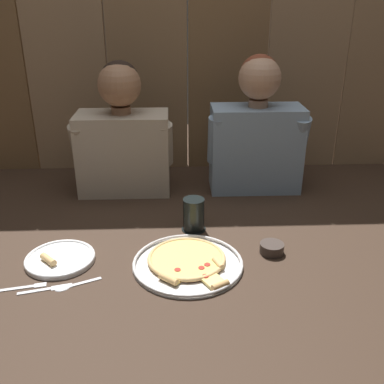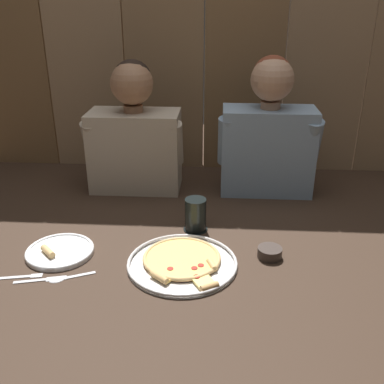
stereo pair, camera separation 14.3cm
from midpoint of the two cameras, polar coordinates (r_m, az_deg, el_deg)
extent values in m
plane|color=#332319|center=(1.49, 2.84, -7.96)|extent=(3.20, 3.20, 0.00)
cylinder|color=silver|center=(1.43, 1.62, -9.34)|extent=(0.35, 0.35, 0.01)
torus|color=silver|center=(1.43, 1.63, -9.07)|extent=(0.35, 0.35, 0.01)
cylinder|color=#B23823|center=(1.45, 1.53, -8.67)|extent=(0.24, 0.24, 0.00)
cylinder|color=#EFC660|center=(1.45, 1.53, -8.51)|extent=(0.23, 0.23, 0.01)
torus|color=tan|center=(1.45, 1.53, -8.51)|extent=(0.25, 0.25, 0.01)
cube|color=#F4D170|center=(1.35, 4.47, -11.38)|extent=(0.09, 0.10, 0.01)
cylinder|color=tan|center=(1.32, 5.44, -12.10)|extent=(0.06, 0.05, 0.02)
cylinder|color=#A3281E|center=(1.36, 3.66, -10.86)|extent=(0.02, 0.02, 0.00)
cube|color=#EABC56|center=(1.38, -0.03, -10.47)|extent=(0.10, 0.10, 0.01)
cylinder|color=tan|center=(1.35, -1.18, -10.97)|extent=(0.06, 0.06, 0.02)
cylinder|color=#A3281E|center=(1.39, 0.17, -9.91)|extent=(0.02, 0.02, 0.00)
cube|color=#F4D170|center=(1.40, 3.79, -9.88)|extent=(0.10, 0.08, 0.01)
cylinder|color=tan|center=(1.41, 5.50, -9.36)|extent=(0.04, 0.06, 0.02)
cylinder|color=#A3281E|center=(1.39, 3.28, -9.82)|extent=(0.02, 0.02, 0.00)
cylinder|color=#A3281E|center=(1.41, 4.09, -9.45)|extent=(0.02, 0.02, 0.00)
cylinder|color=white|center=(1.53, -14.03, -7.55)|extent=(0.22, 0.22, 0.01)
torus|color=white|center=(1.53, -14.06, -7.36)|extent=(0.22, 0.22, 0.01)
cylinder|color=tan|center=(1.51, -15.46, -7.43)|extent=(0.06, 0.06, 0.02)
cylinder|color=black|center=(1.63, 3.01, -4.79)|extent=(0.09, 0.09, 0.01)
cylinder|color=black|center=(1.61, 3.06, -2.88)|extent=(0.08, 0.08, 0.12)
cylinder|color=#3D332D|center=(1.50, 12.67, -7.66)|extent=(0.08, 0.08, 0.03)
cylinder|color=#B23823|center=(1.50, 12.69, -7.38)|extent=(0.06, 0.06, 0.02)
cube|color=silver|center=(1.45, -19.22, -10.35)|extent=(0.10, 0.03, 0.01)
cube|color=silver|center=(1.44, -16.65, -10.30)|extent=(0.04, 0.03, 0.01)
cube|color=silver|center=(1.42, -17.42, -10.91)|extent=(0.10, 0.03, 0.01)
cube|color=silver|center=(1.41, -14.25, -10.78)|extent=(0.06, 0.04, 0.00)
cube|color=silver|center=(1.41, -11.38, -10.48)|extent=(0.09, 0.05, 0.01)
ellipsoid|color=silver|center=(1.40, -14.22, -10.86)|extent=(0.05, 0.05, 0.01)
cube|color=#B2A38E|center=(1.93, -5.18, 5.25)|extent=(0.38, 0.20, 0.34)
cylinder|color=#9E7051|center=(1.88, -5.39, 10.61)|extent=(0.08, 0.08, 0.03)
sphere|color=#9E7051|center=(1.86, -5.51, 13.68)|extent=(0.18, 0.18, 0.18)
sphere|color=black|center=(1.87, -5.47, 14.15)|extent=(0.16, 0.16, 0.16)
cylinder|color=#B2A38E|center=(1.91, -10.54, 6.36)|extent=(0.08, 0.14, 0.20)
cylinder|color=#B2A38E|center=(1.86, -0.15, 6.26)|extent=(0.08, 0.13, 0.20)
cube|color=#849EB7|center=(1.93, 11.73, 5.14)|extent=(0.38, 0.18, 0.36)
cylinder|color=tan|center=(1.87, 12.24, 10.85)|extent=(0.08, 0.08, 0.03)
sphere|color=tan|center=(1.85, 12.52, 13.90)|extent=(0.17, 0.17, 0.17)
sphere|color=brown|center=(1.86, 12.50, 14.37)|extent=(0.16, 0.16, 0.16)
cylinder|color=#849EB7|center=(1.85, 6.74, 6.52)|extent=(0.08, 0.11, 0.21)
cylinder|color=#849EB7|center=(1.90, 17.16, 6.07)|extent=(0.08, 0.13, 0.21)
cube|color=brown|center=(2.29, -21.35, 19.36)|extent=(0.36, 0.03, 1.33)
cube|color=#8D6E50|center=(2.17, -11.95, 20.22)|extent=(0.36, 0.03, 1.33)
cube|color=#816344|center=(2.11, -1.63, 20.58)|extent=(0.36, 0.03, 1.33)
cube|color=brown|center=(2.11, 9.02, 20.32)|extent=(0.36, 0.03, 1.33)
cube|color=#8B6D4E|center=(2.17, 19.30, 19.44)|extent=(0.36, 0.03, 1.33)
camera|label=1|loc=(0.07, -87.27, 1.22)|focal=41.56mm
camera|label=2|loc=(0.07, 92.73, -1.22)|focal=41.56mm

